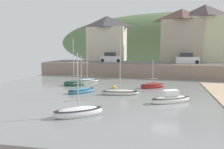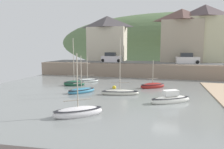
{
  "view_description": "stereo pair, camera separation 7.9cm",
  "coord_description": "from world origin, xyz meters",
  "px_view_note": "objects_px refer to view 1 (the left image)",
  "views": [
    {
      "loc": [
        -0.38,
        -19.82,
        5.39
      ],
      "look_at": [
        -6.81,
        5.36,
        1.91
      ],
      "focal_mm": 32.72,
      "sensor_mm": 36.0,
      "label": 1
    },
    {
      "loc": [
        -0.3,
        -19.8,
        5.39
      ],
      "look_at": [
        -6.81,
        5.36,
        1.91
      ],
      "focal_mm": 32.72,
      "sensor_mm": 36.0,
      "label": 2
    }
  ],
  "objects_px": {
    "parked_car_near_slipway": "(111,58)",
    "mooring_buoy": "(114,87)",
    "motorboat_with_cabin": "(153,86)",
    "rowboat_small_beached": "(171,99)",
    "parked_car_by_wall": "(187,59)",
    "dinghy_open_wooden": "(74,83)",
    "sailboat_white_hull": "(87,80)",
    "fishing_boat_green": "(120,92)",
    "waterfront_building_right": "(204,33)",
    "sailboat_nearest_shore": "(82,91)",
    "waterfront_building_left": "(107,38)",
    "waterfront_building_centre": "(181,35)",
    "sailboat_far_left": "(78,112)"
  },
  "relations": [
    {
      "from": "rowboat_small_beached",
      "to": "waterfront_building_centre",
      "type": "bearing_deg",
      "value": 52.9
    },
    {
      "from": "sailboat_far_left",
      "to": "sailboat_nearest_shore",
      "type": "distance_m",
      "value": 8.48
    },
    {
      "from": "parked_car_near_slipway",
      "to": "sailboat_nearest_shore",
      "type": "bearing_deg",
      "value": -87.37
    },
    {
      "from": "waterfront_building_centre",
      "to": "dinghy_open_wooden",
      "type": "distance_m",
      "value": 25.46
    },
    {
      "from": "waterfront_building_left",
      "to": "rowboat_small_beached",
      "type": "bearing_deg",
      "value": -61.5
    },
    {
      "from": "sailboat_nearest_shore",
      "to": "waterfront_building_right",
      "type": "bearing_deg",
      "value": 2.71
    },
    {
      "from": "waterfront_building_centre",
      "to": "parked_car_near_slipway",
      "type": "height_order",
      "value": "waterfront_building_centre"
    },
    {
      "from": "motorboat_with_cabin",
      "to": "sailboat_white_hull",
      "type": "bearing_deg",
      "value": 134.23
    },
    {
      "from": "fishing_boat_green",
      "to": "parked_car_by_wall",
      "type": "height_order",
      "value": "fishing_boat_green"
    },
    {
      "from": "rowboat_small_beached",
      "to": "mooring_buoy",
      "type": "height_order",
      "value": "rowboat_small_beached"
    },
    {
      "from": "parked_car_near_slipway",
      "to": "mooring_buoy",
      "type": "distance_m",
      "value": 15.84
    },
    {
      "from": "sailboat_nearest_shore",
      "to": "mooring_buoy",
      "type": "height_order",
      "value": "sailboat_nearest_shore"
    },
    {
      "from": "dinghy_open_wooden",
      "to": "sailboat_nearest_shore",
      "type": "xyz_separation_m",
      "value": [
        2.79,
        -3.92,
        -0.08
      ]
    },
    {
      "from": "waterfront_building_left",
      "to": "parked_car_by_wall",
      "type": "distance_m",
      "value": 17.96
    },
    {
      "from": "sailboat_nearest_shore",
      "to": "mooring_buoy",
      "type": "xyz_separation_m",
      "value": [
        3.22,
        3.3,
        -0.1
      ]
    },
    {
      "from": "dinghy_open_wooden",
      "to": "mooring_buoy",
      "type": "xyz_separation_m",
      "value": [
        6.01,
        -0.62,
        -0.18
      ]
    },
    {
      "from": "waterfront_building_right",
      "to": "motorboat_with_cabin",
      "type": "xyz_separation_m",
      "value": [
        -8.91,
        -17.72,
        -7.9
      ]
    },
    {
      "from": "waterfront_building_left",
      "to": "motorboat_with_cabin",
      "type": "distance_m",
      "value": 22.22
    },
    {
      "from": "sailboat_white_hull",
      "to": "parked_car_near_slipway",
      "type": "height_order",
      "value": "parked_car_near_slipway"
    },
    {
      "from": "fishing_boat_green",
      "to": "parked_car_near_slipway",
      "type": "xyz_separation_m",
      "value": [
        -5.76,
        18.15,
        2.93
      ]
    },
    {
      "from": "fishing_boat_green",
      "to": "waterfront_building_right",
      "type": "bearing_deg",
      "value": 47.98
    },
    {
      "from": "mooring_buoy",
      "to": "dinghy_open_wooden",
      "type": "bearing_deg",
      "value": 174.1
    },
    {
      "from": "waterfront_building_centre",
      "to": "parked_car_by_wall",
      "type": "xyz_separation_m",
      "value": [
        0.99,
        -4.5,
        -4.66
      ]
    },
    {
      "from": "waterfront_building_right",
      "to": "dinghy_open_wooden",
      "type": "height_order",
      "value": "waterfront_building_right"
    },
    {
      "from": "parked_car_by_wall",
      "to": "sailboat_nearest_shore",
      "type": "bearing_deg",
      "value": -131.77
    },
    {
      "from": "motorboat_with_cabin",
      "to": "fishing_boat_green",
      "type": "bearing_deg",
      "value": -158.09
    },
    {
      "from": "mooring_buoy",
      "to": "fishing_boat_green",
      "type": "bearing_deg",
      "value": -65.51
    },
    {
      "from": "waterfront_building_centre",
      "to": "rowboat_small_beached",
      "type": "bearing_deg",
      "value": -95.55
    },
    {
      "from": "sailboat_far_left",
      "to": "fishing_boat_green",
      "type": "bearing_deg",
      "value": 42.44
    },
    {
      "from": "rowboat_small_beached",
      "to": "motorboat_with_cabin",
      "type": "relative_size",
      "value": 1.07
    },
    {
      "from": "waterfront_building_centre",
      "to": "sailboat_far_left",
      "type": "xyz_separation_m",
      "value": [
        -9.57,
        -30.65,
        -7.54
      ]
    },
    {
      "from": "motorboat_with_cabin",
      "to": "parked_car_by_wall",
      "type": "height_order",
      "value": "parked_car_by_wall"
    },
    {
      "from": "dinghy_open_wooden",
      "to": "parked_car_by_wall",
      "type": "distance_m",
      "value": 21.96
    },
    {
      "from": "sailboat_white_hull",
      "to": "parked_car_near_slipway",
      "type": "bearing_deg",
      "value": 56.98
    },
    {
      "from": "parked_car_by_wall",
      "to": "mooring_buoy",
      "type": "height_order",
      "value": "parked_car_by_wall"
    },
    {
      "from": "mooring_buoy",
      "to": "motorboat_with_cabin",
      "type": "bearing_deg",
      "value": 19.41
    },
    {
      "from": "waterfront_building_right",
      "to": "rowboat_small_beached",
      "type": "bearing_deg",
      "value": -105.3
    },
    {
      "from": "waterfront_building_centre",
      "to": "mooring_buoy",
      "type": "xyz_separation_m",
      "value": [
        -9.4,
        -19.44,
        -7.71
      ]
    },
    {
      "from": "waterfront_building_left",
      "to": "waterfront_building_centre",
      "type": "bearing_deg",
      "value": 0.0
    },
    {
      "from": "sailboat_nearest_shore",
      "to": "parked_car_near_slipway",
      "type": "distance_m",
      "value": 18.5
    },
    {
      "from": "fishing_boat_green",
      "to": "mooring_buoy",
      "type": "bearing_deg",
      "value": 100.99
    },
    {
      "from": "waterfront_building_right",
      "to": "dinghy_open_wooden",
      "type": "relative_size",
      "value": 1.67
    },
    {
      "from": "sailboat_nearest_shore",
      "to": "parked_car_by_wall",
      "type": "xyz_separation_m",
      "value": [
        13.61,
        18.23,
        2.96
      ]
    },
    {
      "from": "dinghy_open_wooden",
      "to": "waterfront_building_left",
      "type": "bearing_deg",
      "value": 76.42
    },
    {
      "from": "waterfront_building_right",
      "to": "mooring_buoy",
      "type": "distance_m",
      "value": 25.14
    },
    {
      "from": "waterfront_building_right",
      "to": "parked_car_near_slipway",
      "type": "height_order",
      "value": "waterfront_building_right"
    },
    {
      "from": "parked_car_near_slipway",
      "to": "mooring_buoy",
      "type": "height_order",
      "value": "parked_car_near_slipway"
    },
    {
      "from": "rowboat_small_beached",
      "to": "parked_car_near_slipway",
      "type": "bearing_deg",
      "value": 87.53
    },
    {
      "from": "fishing_boat_green",
      "to": "rowboat_small_beached",
      "type": "bearing_deg",
      "value": -34.73
    },
    {
      "from": "waterfront_building_centre",
      "to": "fishing_boat_green",
      "type": "xyz_separation_m",
      "value": [
        -7.94,
        -22.65,
        -7.59
      ]
    }
  ]
}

